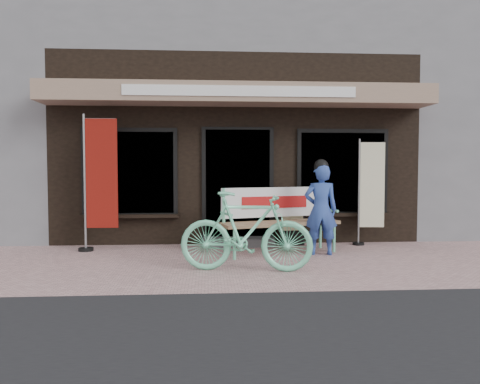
{
  "coord_description": "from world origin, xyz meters",
  "views": [
    {
      "loc": [
        -0.55,
        -6.78,
        1.44
      ],
      "look_at": [
        -0.05,
        0.7,
        1.05
      ],
      "focal_mm": 35.0,
      "sensor_mm": 36.0,
      "label": 1
    }
  ],
  "objects": [
    {
      "name": "person",
      "position": [
        1.3,
        0.81,
        0.78
      ],
      "size": [
        0.58,
        0.41,
        1.58
      ],
      "rotation": [
        0.0,
        0.0,
        -0.1
      ],
      "color": "#2D499D",
      "rests_on": "ground"
    },
    {
      "name": "nobori_cream",
      "position": [
        2.44,
        1.68,
        1.02
      ],
      "size": [
        0.58,
        0.24,
        1.97
      ],
      "rotation": [
        0.0,
        0.0,
        -0.1
      ],
      "color": "gray",
      "rests_on": "ground"
    },
    {
      "name": "nobori_red",
      "position": [
        -2.44,
        1.4,
        1.22
      ],
      "size": [
        0.69,
        0.26,
        2.36
      ],
      "rotation": [
        0.0,
        0.0,
        -0.01
      ],
      "color": "gray",
      "rests_on": "ground"
    },
    {
      "name": "ground",
      "position": [
        0.0,
        0.0,
        0.0
      ],
      "size": [
        70.0,
        70.0,
        0.0
      ],
      "primitive_type": "plane",
      "color": "#C19594",
      "rests_on": "ground"
    },
    {
      "name": "menu_stand",
      "position": [
        0.99,
        1.73,
        0.48
      ],
      "size": [
        0.47,
        0.14,
        0.93
      ],
      "rotation": [
        0.0,
        0.0,
        0.08
      ],
      "color": "black",
      "rests_on": "ground"
    },
    {
      "name": "bicycle",
      "position": [
        -0.03,
        -0.36,
        0.56
      ],
      "size": [
        1.91,
        0.82,
        1.11
      ],
      "primitive_type": "imported",
      "rotation": [
        0.0,
        0.0,
        1.4
      ],
      "color": "#72E0AE",
      "rests_on": "ground"
    },
    {
      "name": "storefront",
      "position": [
        0.0,
        4.96,
        2.99
      ],
      "size": [
        7.0,
        6.77,
        6.0
      ],
      "color": "black",
      "rests_on": "ground"
    },
    {
      "name": "bench",
      "position": [
        0.62,
        1.06,
        0.65
      ],
      "size": [
        2.1,
        1.08,
        1.1
      ],
      "rotation": [
        0.0,
        0.0,
        0.3
      ],
      "color": "#72E0AE",
      "rests_on": "ground"
    }
  ]
}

